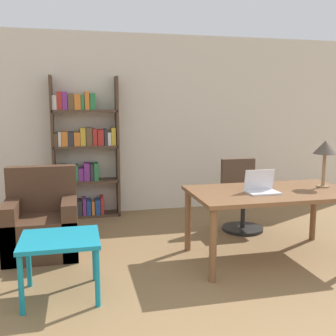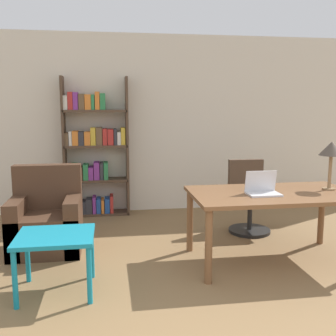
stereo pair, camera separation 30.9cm
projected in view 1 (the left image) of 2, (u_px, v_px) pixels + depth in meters
The scene contains 8 objects.
wall_back at pixel (141, 124), 6.04m from camera, with size 8.00×0.06×2.70m.
desk at pixel (271, 198), 4.16m from camera, with size 1.71×0.96×0.74m.
laptop at pixel (261, 188), 4.04m from camera, with size 0.33×0.22×0.23m.
table_lamp at pixel (325, 149), 4.27m from camera, with size 0.26×0.26×0.51m.
office_chair at pixel (241, 198), 5.21m from camera, with size 0.54×0.54×0.93m.
side_table_blue at pixel (60, 246), 3.34m from camera, with size 0.66×0.58×0.53m.
armchair at pixel (42, 226), 4.34m from camera, with size 0.77×0.67×0.96m.
bookshelf at pixel (82, 155), 5.73m from camera, with size 0.95×0.28×2.05m.
Camera 1 is at (-0.96, -1.48, 1.63)m, focal length 42.00 mm.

